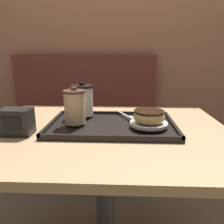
# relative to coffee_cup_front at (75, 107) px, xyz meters

# --- Properties ---
(wall_behind) EXTENTS (8.00, 0.05, 2.40)m
(wall_behind) POSITION_rel_coffee_cup_front_xyz_m (0.12, 1.10, 0.39)
(wall_behind) COLOR #9E6B4C
(wall_behind) RESTS_ON ground_plane
(booth_bench) EXTENTS (1.20, 0.44, 1.00)m
(booth_bench) POSITION_rel_coffee_cup_front_xyz_m (-0.13, 0.87, -0.49)
(booth_bench) COLOR brown
(booth_bench) RESTS_ON ground_plane
(cafe_table) EXTENTS (1.00, 0.77, 0.72)m
(cafe_table) POSITION_rel_coffee_cup_front_xyz_m (0.12, 0.00, -0.25)
(cafe_table) COLOR tan
(cafe_table) RESTS_ON ground_plane
(serving_tray) EXTENTS (0.51, 0.33, 0.02)m
(serving_tray) POSITION_rel_coffee_cup_front_xyz_m (0.15, 0.03, -0.08)
(serving_tray) COLOR black
(serving_tray) RESTS_ON cafe_table
(coffee_cup_front) EXTENTS (0.09, 0.09, 0.14)m
(coffee_cup_front) POSITION_rel_coffee_cup_front_xyz_m (0.00, 0.00, 0.00)
(coffee_cup_front) COLOR #E0B784
(coffee_cup_front) RESTS_ON serving_tray
(coffee_cup_rear) EXTENTS (0.10, 0.10, 0.15)m
(coffee_cup_rear) POSITION_rel_coffee_cup_front_xyz_m (0.01, 0.12, 0.00)
(coffee_cup_rear) COLOR white
(coffee_cup_rear) RESTS_ON serving_tray
(plate_with_chocolate_donut) EXTENTS (0.15, 0.15, 0.01)m
(plate_with_chocolate_donut) POSITION_rel_coffee_cup_front_xyz_m (0.29, -0.01, -0.06)
(plate_with_chocolate_donut) COLOR white
(plate_with_chocolate_donut) RESTS_ON serving_tray
(donut_chocolate_glazed) EXTENTS (0.12, 0.12, 0.04)m
(donut_chocolate_glazed) POSITION_rel_coffee_cup_front_xyz_m (0.29, -0.01, -0.03)
(donut_chocolate_glazed) COLOR #DBB270
(donut_chocolate_glazed) RESTS_ON plate_with_chocolate_donut
(spoon) EXTENTS (0.08, 0.15, 0.01)m
(spoon) POSITION_rel_coffee_cup_front_xyz_m (0.22, 0.09, -0.06)
(spoon) COLOR silver
(spoon) RESTS_ON serving_tray
(napkin_dispenser) EXTENTS (0.11, 0.08, 0.10)m
(napkin_dispenser) POSITION_rel_coffee_cup_front_xyz_m (-0.20, -0.08, -0.04)
(napkin_dispenser) COLOR black
(napkin_dispenser) RESTS_ON cafe_table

